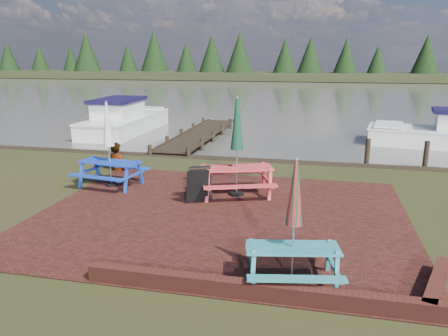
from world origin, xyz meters
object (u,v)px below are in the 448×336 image
picnic_table_teal (293,241)px  picnic_table_blue (110,158)px  chalkboard (199,185)px  boat_jetty (125,121)px  person (116,143)px  jetty (199,134)px  picnic_table_red (237,163)px

picnic_table_teal → picnic_table_blue: bearing=130.2°
chalkboard → boat_jetty: boat_jetty is taller
chalkboard → person: size_ratio=0.49×
chalkboard → jetty: chalkboard is taller
picnic_table_teal → chalkboard: 4.66m
picnic_table_blue → picnic_table_red: bearing=7.3°
chalkboard → picnic_table_teal: bearing=-83.5°
picnic_table_red → picnic_table_teal: bearing=-87.2°
picnic_table_red → person: picnic_table_red is taller
chalkboard → boat_jetty: (-7.27, 10.89, -0.07)m
picnic_table_red → person: bearing=138.4°
picnic_table_red → picnic_table_blue: 3.87m
picnic_table_red → jetty: 9.40m
picnic_table_teal → jetty: picnic_table_teal is taller
jetty → boat_jetty: (-4.56, 1.44, 0.31)m
picnic_table_red → jetty: size_ratio=0.30×
picnic_table_teal → person: bearing=124.1°
person → picnic_table_blue: bearing=126.1°
picnic_table_teal → picnic_table_red: picnic_table_red is taller
picnic_table_red → chalkboard: size_ratio=2.88×
picnic_table_blue → jetty: bearing=96.6°
jetty → person: bearing=-98.1°
picnic_table_red → person: (-4.54, 1.85, 0.01)m
boat_jetty → jetty: bearing=-18.6°
picnic_table_red → boat_jetty: picnic_table_red is taller
picnic_table_teal → picnic_table_blue: (-5.74, 4.64, 0.12)m
jetty → person: 6.92m
picnic_table_teal → boat_jetty: bearing=113.4°
picnic_table_teal → picnic_table_red: (-1.87, 4.56, 0.19)m
chalkboard → boat_jetty: bearing=94.3°
picnic_table_red → picnic_table_blue: picnic_table_red is taller
picnic_table_blue → jetty: (0.30, 8.57, -0.77)m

